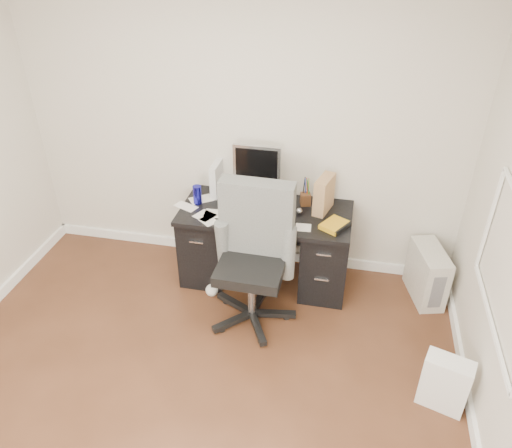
{
  "coord_description": "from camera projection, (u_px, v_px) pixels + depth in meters",
  "views": [
    {
      "loc": [
        0.98,
        -2.02,
        3.01
      ],
      "look_at": [
        0.31,
        1.2,
        0.9
      ],
      "focal_mm": 35.0,
      "sensor_mm": 36.0,
      "label": 1
    }
  ],
  "objects": [
    {
      "name": "ground",
      "position": [
        177.0,
        419.0,
        3.46
      ],
      "size": [
        4.0,
        4.0,
        0.0
      ],
      "primitive_type": "plane",
      "color": "#442515",
      "rests_on": "ground"
    },
    {
      "name": "room_shell",
      "position": [
        158.0,
        214.0,
        2.59
      ],
      "size": [
        4.02,
        4.02,
        2.71
      ],
      "color": "beige",
      "rests_on": "ground"
    },
    {
      "name": "desk",
      "position": [
        265.0,
        244.0,
        4.56
      ],
      "size": [
        1.5,
        0.7,
        0.75
      ],
      "color": "black",
      "rests_on": "ground"
    },
    {
      "name": "loose_papers",
      "position": [
        242.0,
        212.0,
        4.36
      ],
      "size": [
        1.1,
        0.6,
        0.0
      ],
      "primitive_type": null,
      "color": "silver",
      "rests_on": "desk"
    },
    {
      "name": "lcd_monitor",
      "position": [
        257.0,
        172.0,
        4.41
      ],
      "size": [
        0.42,
        0.24,
        0.53
      ],
      "primitive_type": null,
      "rotation": [
        0.0,
        0.0,
        -0.0
      ],
      "color": "#B1B1B6",
      "rests_on": "desk"
    },
    {
      "name": "keyboard",
      "position": [
        267.0,
        216.0,
        4.27
      ],
      "size": [
        0.43,
        0.18,
        0.02
      ],
      "primitive_type": "cube",
      "rotation": [
        0.0,
        0.0,
        -0.09
      ],
      "color": "black",
      "rests_on": "desk"
    },
    {
      "name": "computer_mouse",
      "position": [
        299.0,
        211.0,
        4.31
      ],
      "size": [
        0.08,
        0.08,
        0.06
      ],
      "primitive_type": "sphere",
      "rotation": [
        0.0,
        0.0,
        0.43
      ],
      "color": "#B1B1B6",
      "rests_on": "desk"
    },
    {
      "name": "travel_mug",
      "position": [
        197.0,
        195.0,
        4.44
      ],
      "size": [
        0.08,
        0.08,
        0.17
      ],
      "primitive_type": "cylinder",
      "rotation": [
        0.0,
        0.0,
        0.05
      ],
      "color": "#18169B",
      "rests_on": "desk"
    },
    {
      "name": "white_binder",
      "position": [
        217.0,
        179.0,
        4.56
      ],
      "size": [
        0.12,
        0.26,
        0.3
      ],
      "primitive_type": "cube",
      "rotation": [
        0.0,
        0.0,
        -0.0
      ],
      "color": "silver",
      "rests_on": "desk"
    },
    {
      "name": "magazine_file",
      "position": [
        324.0,
        194.0,
        4.29
      ],
      "size": [
        0.2,
        0.3,
        0.32
      ],
      "primitive_type": "cube",
      "rotation": [
        0.0,
        0.0,
        -0.27
      ],
      "color": "#A97A52",
      "rests_on": "desk"
    },
    {
      "name": "pen_cup",
      "position": [
        306.0,
        192.0,
        4.39
      ],
      "size": [
        0.13,
        0.13,
        0.26
      ],
      "primitive_type": null,
      "rotation": [
        0.0,
        0.0,
        0.27
      ],
      "color": "#542A18",
      "rests_on": "desk"
    },
    {
      "name": "yellow_book",
      "position": [
        335.0,
        225.0,
        4.14
      ],
      "size": [
        0.27,
        0.29,
        0.04
      ],
      "primitive_type": "cube",
      "rotation": [
        0.0,
        0.0,
        -0.53
      ],
      "color": "gold",
      "rests_on": "desk"
    },
    {
      "name": "paper_remote",
      "position": [
        245.0,
        227.0,
        4.13
      ],
      "size": [
        0.28,
        0.25,
        0.02
      ],
      "primitive_type": null,
      "rotation": [
        0.0,
        0.0,
        -0.34
      ],
      "color": "silver",
      "rests_on": "desk"
    },
    {
      "name": "office_chair",
      "position": [
        251.0,
        261.0,
        3.99
      ],
      "size": [
        0.7,
        0.7,
        1.22
      ],
      "primitive_type": null,
      "rotation": [
        0.0,
        0.0,
        -0.02
      ],
      "color": "#4D504E",
      "rests_on": "ground"
    },
    {
      "name": "pc_tower",
      "position": [
        427.0,
        274.0,
        4.43
      ],
      "size": [
        0.34,
        0.54,
        0.5
      ],
      "primitive_type": "cube",
      "rotation": [
        0.0,
        0.0,
        0.27
      ],
      "color": "#B5B0A3",
      "rests_on": "ground"
    },
    {
      "name": "shopping_bag",
      "position": [
        445.0,
        383.0,
        3.46
      ],
      "size": [
        0.37,
        0.31,
        0.43
      ],
      "primitive_type": "cube",
      "rotation": [
        0.0,
        0.0,
        -0.31
      ],
      "color": "white",
      "rests_on": "ground"
    },
    {
      "name": "wicker_basket",
      "position": [
        229.0,
        251.0,
        4.81
      ],
      "size": [
        0.41,
        0.41,
        0.39
      ],
      "primitive_type": "cube",
      "rotation": [
        0.0,
        0.0,
        0.04
      ],
      "color": "#482E15",
      "rests_on": "ground"
    },
    {
      "name": "desk_printer",
      "position": [
        201.0,
        252.0,
        4.95
      ],
      "size": [
        0.45,
        0.41,
        0.22
      ],
      "primitive_type": "cube",
      "rotation": [
        0.0,
        0.0,
        0.34
      ],
      "color": "#5E5F63",
      "rests_on": "ground"
    }
  ]
}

